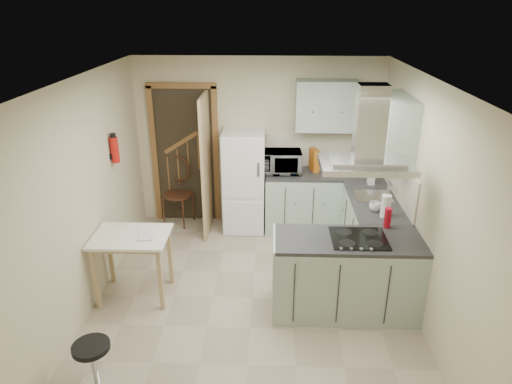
{
  "coord_description": "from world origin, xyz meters",
  "views": [
    {
      "loc": [
        0.2,
        -4.42,
        3.2
      ],
      "look_at": [
        0.02,
        0.45,
        1.15
      ],
      "focal_mm": 32.0,
      "sensor_mm": 36.0,
      "label": 1
    }
  ],
  "objects_px": {
    "peninsula": "(346,275)",
    "extractor_hood": "(366,165)",
    "stool": "(94,364)",
    "drop_leaf_table": "(134,266)",
    "fridge": "(244,181)",
    "bentwood_chair": "(178,195)",
    "microwave": "(281,162)"
  },
  "relations": [
    {
      "from": "fridge",
      "to": "stool",
      "type": "height_order",
      "value": "fridge"
    },
    {
      "from": "bentwood_chair",
      "to": "stool",
      "type": "relative_size",
      "value": 2.14
    },
    {
      "from": "extractor_hood",
      "to": "drop_leaf_table",
      "type": "height_order",
      "value": "extractor_hood"
    },
    {
      "from": "drop_leaf_table",
      "to": "stool",
      "type": "bearing_deg",
      "value": -89.94
    },
    {
      "from": "bentwood_chair",
      "to": "stool",
      "type": "height_order",
      "value": "bentwood_chair"
    },
    {
      "from": "drop_leaf_table",
      "to": "microwave",
      "type": "relative_size",
      "value": 1.48
    },
    {
      "from": "extractor_hood",
      "to": "stool",
      "type": "bearing_deg",
      "value": -154.86
    },
    {
      "from": "fridge",
      "to": "bentwood_chair",
      "type": "relative_size",
      "value": 1.58
    },
    {
      "from": "extractor_hood",
      "to": "drop_leaf_table",
      "type": "xyz_separation_m",
      "value": [
        -2.48,
        0.19,
        -1.33
      ]
    },
    {
      "from": "fridge",
      "to": "peninsula",
      "type": "distance_m",
      "value": 2.35
    },
    {
      "from": "peninsula",
      "to": "drop_leaf_table",
      "type": "relative_size",
      "value": 1.84
    },
    {
      "from": "drop_leaf_table",
      "to": "stool",
      "type": "xyz_separation_m",
      "value": [
        0.01,
        -1.36,
        -0.17
      ]
    },
    {
      "from": "microwave",
      "to": "fridge",
      "type": "bearing_deg",
      "value": 178.29
    },
    {
      "from": "microwave",
      "to": "bentwood_chair",
      "type": "bearing_deg",
      "value": 174.07
    },
    {
      "from": "fridge",
      "to": "stool",
      "type": "distance_m",
      "value": 3.39
    },
    {
      "from": "peninsula",
      "to": "extractor_hood",
      "type": "distance_m",
      "value": 1.27
    },
    {
      "from": "peninsula",
      "to": "stool",
      "type": "bearing_deg",
      "value": -153.94
    },
    {
      "from": "peninsula",
      "to": "microwave",
      "type": "bearing_deg",
      "value": 109.03
    },
    {
      "from": "bentwood_chair",
      "to": "microwave",
      "type": "bearing_deg",
      "value": 13.24
    },
    {
      "from": "peninsula",
      "to": "stool",
      "type": "xyz_separation_m",
      "value": [
        -2.38,
        -1.16,
        -0.23
      ]
    },
    {
      "from": "fridge",
      "to": "peninsula",
      "type": "bearing_deg",
      "value": -58.26
    },
    {
      "from": "drop_leaf_table",
      "to": "bentwood_chair",
      "type": "distance_m",
      "value": 1.9
    },
    {
      "from": "extractor_hood",
      "to": "stool",
      "type": "xyz_separation_m",
      "value": [
        -2.48,
        -1.16,
        -1.5
      ]
    },
    {
      "from": "drop_leaf_table",
      "to": "microwave",
      "type": "xyz_separation_m",
      "value": [
        1.7,
        1.79,
        0.66
      ]
    },
    {
      "from": "fridge",
      "to": "stool",
      "type": "bearing_deg",
      "value": -110.12
    },
    {
      "from": "extractor_hood",
      "to": "fridge",
      "type": "bearing_deg",
      "value": 123.79
    },
    {
      "from": "peninsula",
      "to": "bentwood_chair",
      "type": "height_order",
      "value": "bentwood_chair"
    },
    {
      "from": "drop_leaf_table",
      "to": "bentwood_chair",
      "type": "height_order",
      "value": "bentwood_chair"
    },
    {
      "from": "bentwood_chair",
      "to": "extractor_hood",
      "type": "bearing_deg",
      "value": -24.71
    },
    {
      "from": "bentwood_chair",
      "to": "drop_leaf_table",
      "type": "bearing_deg",
      "value": -77.24
    },
    {
      "from": "peninsula",
      "to": "stool",
      "type": "distance_m",
      "value": 2.65
    },
    {
      "from": "microwave",
      "to": "peninsula",
      "type": "bearing_deg",
      "value": -73.23
    }
  ]
}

